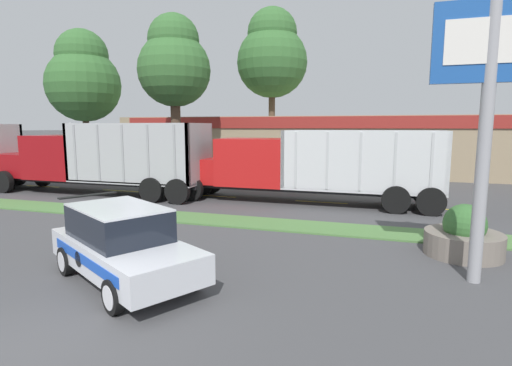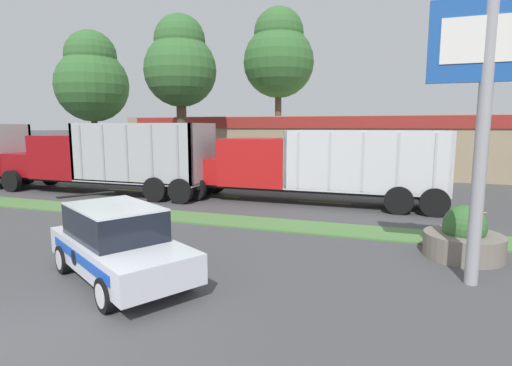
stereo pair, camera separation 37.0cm
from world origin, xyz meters
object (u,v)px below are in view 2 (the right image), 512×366
at_px(store_sign_post, 486,85).
at_px(stone_planter, 464,239).
at_px(dump_truck_far_right, 86,161).
at_px(dump_truck_lead, 283,168).
at_px(rally_car, 118,242).

xyz_separation_m(store_sign_post, stone_planter, (0.11, 2.00, -3.81)).
height_order(dump_truck_far_right, stone_planter, dump_truck_far_right).
height_order(store_sign_post, stone_planter, store_sign_post).
relative_size(dump_truck_lead, rally_car, 2.61).
bearing_deg(rally_car, dump_truck_lead, 84.52).
relative_size(dump_truck_lead, dump_truck_far_right, 1.00).
bearing_deg(store_sign_post, rally_car, -162.96).
bearing_deg(stone_planter, dump_truck_far_right, 162.81).
relative_size(dump_truck_lead, stone_planter, 6.06).
height_order(dump_truck_lead, stone_planter, dump_truck_lead).
relative_size(rally_car, store_sign_post, 0.75).
relative_size(rally_car, stone_planter, 2.32).
distance_m(dump_truck_far_right, store_sign_post, 18.78).
bearing_deg(dump_truck_lead, stone_planter, -42.47).
height_order(dump_truck_far_right, store_sign_post, store_sign_post).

